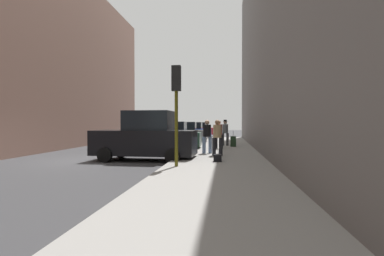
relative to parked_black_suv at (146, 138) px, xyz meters
name	(u,v)px	position (x,y,z in m)	size (l,w,h in m)	color
ground_plane	(87,160)	(-2.65, -0.28, -1.03)	(120.00, 120.00, 0.00)	#38383A
sidewalk	(220,161)	(3.35, -0.28, -0.96)	(4.00, 40.00, 0.15)	gray
parked_black_suv	(146,138)	(0.00, 0.00, 0.00)	(4.67, 2.20, 2.25)	black
parked_dark_green_sedan	(168,137)	(0.00, 5.33, -0.18)	(4.23, 2.12, 1.79)	#193828
parked_gray_coupe	(183,133)	(0.00, 11.82, -0.18)	(4.24, 2.13, 1.79)	slate
parked_blue_sedan	(191,131)	(0.00, 18.21, -0.18)	(4.24, 2.14, 1.79)	navy
parked_red_hatchback	(197,130)	(0.00, 24.12, -0.18)	(4.21, 2.08, 1.79)	#B2191E
fire_hydrant	(192,145)	(1.80, 2.84, -0.54)	(0.42, 0.22, 0.70)	red
traffic_light	(176,94)	(1.85, -2.66, 1.73)	(0.32, 0.32, 3.60)	#514C0F
pedestrian_with_beanie	(225,131)	(3.58, 7.46, 0.10)	(0.51, 0.41, 1.78)	#333338
pedestrian_in_tan_coat	(217,135)	(3.22, 1.11, 0.07)	(0.52, 0.44, 1.71)	black
pedestrian_in_red_jacket	(219,133)	(3.20, 4.92, 0.07)	(0.51, 0.43, 1.71)	black
pedestrian_in_jeans	(207,135)	(2.67, 2.04, 0.07)	(0.53, 0.47, 1.71)	#728CB2
rolling_suitcase	(233,141)	(4.11, 6.70, -0.54)	(0.36, 0.56, 1.04)	black
duffel_bag	(218,158)	(3.29, -1.12, -0.74)	(0.32, 0.44, 0.28)	black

